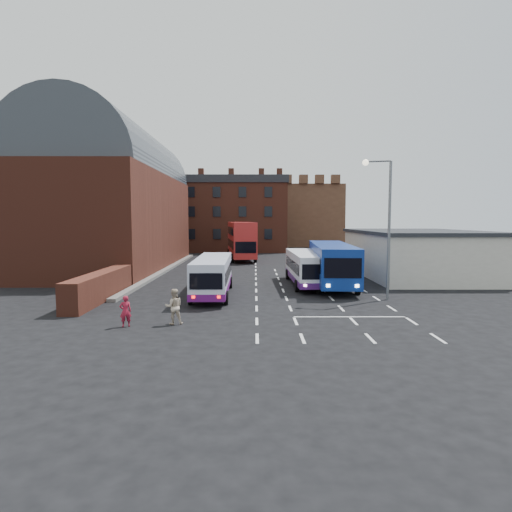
{
  "coord_description": "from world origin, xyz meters",
  "views": [
    {
      "loc": [
        -0.11,
        -25.67,
        5.23
      ],
      "look_at": [
        0.0,
        10.0,
        2.2
      ],
      "focal_mm": 30.0,
      "sensor_mm": 36.0,
      "label": 1
    }
  ],
  "objects_px": {
    "bus_white_inbound": "(306,266)",
    "bus_red_double": "(241,240)",
    "bus_white_outbound": "(213,273)",
    "street_lamp": "(384,215)",
    "pedestrian_red": "(125,311)",
    "pedestrian_beige": "(174,307)",
    "bus_blue": "(332,261)"
  },
  "relations": [
    {
      "from": "bus_white_outbound",
      "to": "bus_blue",
      "type": "distance_m",
      "value": 9.96
    },
    {
      "from": "bus_white_outbound",
      "to": "pedestrian_red",
      "type": "xyz_separation_m",
      "value": [
        -3.42,
        -8.84,
        -0.77
      ]
    },
    {
      "from": "bus_white_inbound",
      "to": "bus_red_double",
      "type": "bearing_deg",
      "value": -76.69
    },
    {
      "from": "bus_white_inbound",
      "to": "pedestrian_beige",
      "type": "xyz_separation_m",
      "value": [
        -8.12,
        -12.76,
        -0.66
      ]
    },
    {
      "from": "bus_white_outbound",
      "to": "bus_blue",
      "type": "height_order",
      "value": "bus_blue"
    },
    {
      "from": "street_lamp",
      "to": "pedestrian_beige",
      "type": "xyz_separation_m",
      "value": [
        -12.45,
        -6.64,
        -4.61
      ]
    },
    {
      "from": "bus_white_inbound",
      "to": "pedestrian_red",
      "type": "bearing_deg",
      "value": 50.34
    },
    {
      "from": "bus_white_outbound",
      "to": "bus_red_double",
      "type": "distance_m",
      "value": 26.47
    },
    {
      "from": "bus_white_inbound",
      "to": "bus_blue",
      "type": "distance_m",
      "value": 2.08
    },
    {
      "from": "street_lamp",
      "to": "pedestrian_red",
      "type": "height_order",
      "value": "street_lamp"
    },
    {
      "from": "bus_white_outbound",
      "to": "bus_blue",
      "type": "relative_size",
      "value": 0.79
    },
    {
      "from": "bus_white_outbound",
      "to": "street_lamp",
      "type": "distance_m",
      "value": 12.1
    },
    {
      "from": "pedestrian_beige",
      "to": "bus_white_outbound",
      "type": "bearing_deg",
      "value": -111.02
    },
    {
      "from": "bus_white_outbound",
      "to": "street_lamp",
      "type": "bearing_deg",
      "value": -9.38
    },
    {
      "from": "bus_white_inbound",
      "to": "pedestrian_red",
      "type": "distance_m",
      "value": 16.86
    },
    {
      "from": "pedestrian_red",
      "to": "bus_blue",
      "type": "bearing_deg",
      "value": -156.13
    },
    {
      "from": "pedestrian_red",
      "to": "bus_red_double",
      "type": "bearing_deg",
      "value": -119.89
    },
    {
      "from": "bus_red_double",
      "to": "bus_blue",
      "type": "bearing_deg",
      "value": 102.79
    },
    {
      "from": "bus_white_inbound",
      "to": "bus_blue",
      "type": "height_order",
      "value": "bus_blue"
    },
    {
      "from": "bus_blue",
      "to": "street_lamp",
      "type": "xyz_separation_m",
      "value": [
        2.29,
        -5.91,
        3.56
      ]
    },
    {
      "from": "bus_white_outbound",
      "to": "bus_red_double",
      "type": "xyz_separation_m",
      "value": [
        1.15,
        26.42,
        1.07
      ]
    },
    {
      "from": "bus_white_inbound",
      "to": "bus_blue",
      "type": "xyz_separation_m",
      "value": [
        2.04,
        -0.2,
        0.39
      ]
    },
    {
      "from": "pedestrian_beige",
      "to": "bus_red_double",
      "type": "bearing_deg",
      "value": -107.02
    },
    {
      "from": "pedestrian_red",
      "to": "pedestrian_beige",
      "type": "xyz_separation_m",
      "value": [
        2.28,
        0.49,
        0.13
      ]
    },
    {
      "from": "bus_red_double",
      "to": "pedestrian_red",
      "type": "xyz_separation_m",
      "value": [
        -4.56,
        -35.26,
        -1.84
      ]
    },
    {
      "from": "bus_white_outbound",
      "to": "street_lamp",
      "type": "relative_size",
      "value": 1.05
    },
    {
      "from": "bus_red_double",
      "to": "street_lamp",
      "type": "distance_m",
      "value": 30.04
    },
    {
      "from": "pedestrian_red",
      "to": "pedestrian_beige",
      "type": "distance_m",
      "value": 2.34
    },
    {
      "from": "bus_white_inbound",
      "to": "street_lamp",
      "type": "relative_size",
      "value": 1.07
    },
    {
      "from": "bus_white_outbound",
      "to": "bus_red_double",
      "type": "height_order",
      "value": "bus_red_double"
    },
    {
      "from": "bus_white_inbound",
      "to": "pedestrian_beige",
      "type": "height_order",
      "value": "bus_white_inbound"
    },
    {
      "from": "pedestrian_beige",
      "to": "bus_blue",
      "type": "bearing_deg",
      "value": -142.23
    }
  ]
}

